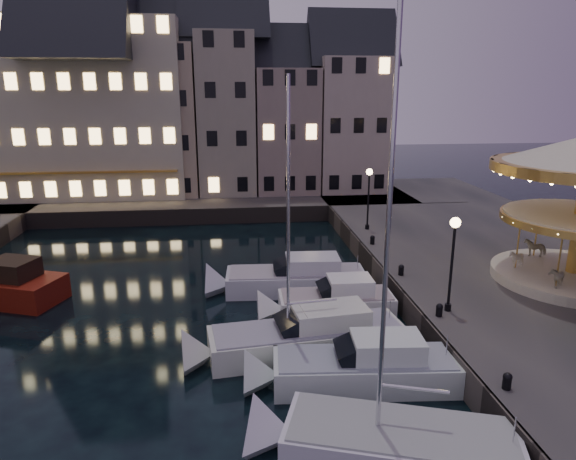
{
  "coord_description": "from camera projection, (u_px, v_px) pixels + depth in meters",
  "views": [
    {
      "loc": [
        -1.99,
        -18.64,
        10.6
      ],
      "look_at": [
        1.0,
        8.0,
        3.2
      ],
      "focal_mm": 32.0,
      "sensor_mm": 36.0,
      "label": 1
    }
  ],
  "objects": [
    {
      "name": "ground",
      "position": [
        286.0,
        358.0,
        20.89
      ],
      "size": [
        160.0,
        160.0,
        0.0
      ],
      "primitive_type": "plane",
      "color": "black",
      "rests_on": "ground"
    },
    {
      "name": "quay_east",
      "position": [
        529.0,
        278.0,
        27.98
      ],
      "size": [
        16.0,
        56.0,
        1.3
      ],
      "primitive_type": "cube",
      "color": "#474442",
      "rests_on": "ground"
    },
    {
      "name": "quay_north",
      "position": [
        165.0,
        202.0,
        46.68
      ],
      "size": [
        44.0,
        12.0,
        1.3
      ],
      "primitive_type": "cube",
      "color": "#474442",
      "rests_on": "ground"
    },
    {
      "name": "quaywall_e",
      "position": [
        386.0,
        284.0,
        27.11
      ],
      "size": [
        0.15,
        44.0,
        1.3
      ],
      "primitive_type": "cube",
      "color": "#47423A",
      "rests_on": "ground"
    },
    {
      "name": "quaywall_n",
      "position": [
        182.0,
        217.0,
        41.15
      ],
      "size": [
        48.0,
        0.15,
        1.3
      ],
      "primitive_type": "cube",
      "color": "#47423A",
      "rests_on": "ground"
    },
    {
      "name": "streetlamp_b",
      "position": [
        453.0,
        251.0,
        21.56
      ],
      "size": [
        0.44,
        0.44,
        4.17
      ],
      "color": "black",
      "rests_on": "quay_east"
    },
    {
      "name": "streetlamp_c",
      "position": [
        369.0,
        190.0,
        34.49
      ],
      "size": [
        0.44,
        0.44,
        4.17
      ],
      "color": "black",
      "rests_on": "quay_east"
    },
    {
      "name": "bollard_a",
      "position": [
        507.0,
        380.0,
        16.39
      ],
      "size": [
        0.3,
        0.3,
        0.57
      ],
      "color": "black",
      "rests_on": "quay_east"
    },
    {
      "name": "bollard_b",
      "position": [
        439.0,
        309.0,
        21.66
      ],
      "size": [
        0.3,
        0.3,
        0.57
      ],
      "color": "black",
      "rests_on": "quay_east"
    },
    {
      "name": "bollard_c",
      "position": [
        401.0,
        269.0,
        26.45
      ],
      "size": [
        0.3,
        0.3,
        0.57
      ],
      "color": "black",
      "rests_on": "quay_east"
    },
    {
      "name": "bollard_d",
      "position": [
        372.0,
        239.0,
        31.72
      ],
      "size": [
        0.3,
        0.3,
        0.57
      ],
      "color": "black",
      "rests_on": "quay_east"
    },
    {
      "name": "townhouse_na",
      "position": [
        31.0,
        122.0,
        45.46
      ],
      "size": [
        5.5,
        8.0,
        12.8
      ],
      "color": "gray",
      "rests_on": "quay_north"
    },
    {
      "name": "townhouse_nb",
      "position": [
        94.0,
        116.0,
        45.92
      ],
      "size": [
        6.16,
        8.0,
        13.8
      ],
      "color": "tan",
      "rests_on": "quay_north"
    },
    {
      "name": "townhouse_nc",
      "position": [
        162.0,
        110.0,
        46.44
      ],
      "size": [
        6.82,
        8.0,
        14.8
      ],
      "color": "tan",
      "rests_on": "quay_north"
    },
    {
      "name": "townhouse_nd",
      "position": [
        226.0,
        104.0,
        46.92
      ],
      "size": [
        5.5,
        8.0,
        15.8
      ],
      "color": "gray",
      "rests_on": "quay_north"
    },
    {
      "name": "townhouse_ne",
      "position": [
        285.0,
        120.0,
        47.91
      ],
      "size": [
        6.16,
        8.0,
        12.8
      ],
      "color": "gray",
      "rests_on": "quay_north"
    },
    {
      "name": "townhouse_nf",
      "position": [
        349.0,
        114.0,
        48.43
      ],
      "size": [
        6.82,
        8.0,
        13.8
      ],
      "color": "#AA9C8F",
      "rests_on": "quay_north"
    },
    {
      "name": "hotel_corner",
      "position": [
        93.0,
        98.0,
        45.52
      ],
      "size": [
        17.6,
        9.0,
        16.8
      ],
      "color": "#BEBC9C",
      "rests_on": "quay_north"
    },
    {
      "name": "motorboat_a",
      "position": [
        380.0,
        444.0,
        15.05
      ],
      "size": [
        7.82,
        4.73,
        13.06
      ],
      "color": "silver",
      "rests_on": "ground"
    },
    {
      "name": "motorboat_b",
      "position": [
        353.0,
        370.0,
        18.83
      ],
      "size": [
        7.78,
        2.75,
        2.15
      ],
      "color": "silver",
      "rests_on": "ground"
    },
    {
      "name": "motorboat_c",
      "position": [
        298.0,
        338.0,
        21.09
      ],
      "size": [
        9.17,
        3.35,
        12.12
      ],
      "color": "silver",
      "rests_on": "ground"
    },
    {
      "name": "motorboat_d",
      "position": [
        327.0,
        304.0,
        24.58
      ],
      "size": [
        6.49,
        2.18,
        2.15
      ],
      "color": "white",
      "rests_on": "ground"
    },
    {
      "name": "motorboat_e",
      "position": [
        288.0,
        280.0,
        27.68
      ],
      "size": [
        8.55,
        2.89,
        2.15
      ],
      "color": "silver",
      "rests_on": "ground"
    }
  ]
}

